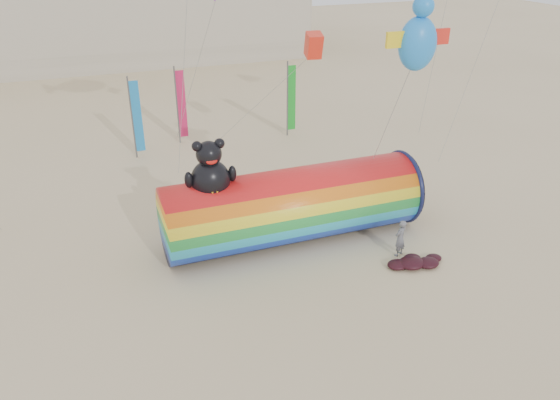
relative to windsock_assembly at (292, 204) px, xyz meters
name	(u,v)px	position (x,y,z in m)	size (l,w,h in m)	color
ground	(281,266)	(-1.30, -2.04, -1.82)	(160.00, 160.00, 0.00)	#CCB58C
windsock_assembly	(292,204)	(0.00, 0.00, 0.00)	(11.91, 3.63, 5.49)	red
kite_handler	(400,238)	(3.93, -3.07, -0.95)	(0.63, 0.42, 1.74)	#5B5B62
fabric_bundle	(415,262)	(4.13, -4.07, -1.65)	(2.62, 1.35, 0.41)	#3C0A15
festival_banners	(205,106)	(-0.78, 13.62, 0.82)	(11.14, 1.78, 5.20)	#59595E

